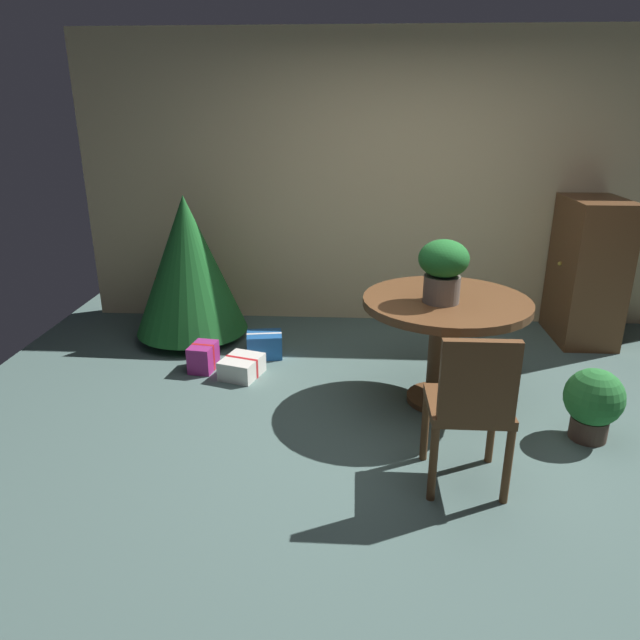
{
  "coord_description": "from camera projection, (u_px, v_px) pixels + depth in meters",
  "views": [
    {
      "loc": [
        -0.48,
        -3.24,
        1.95
      ],
      "look_at": [
        -0.69,
        0.25,
        0.67
      ],
      "focal_mm": 32.65,
      "sensor_mm": 36.0,
      "label": 1
    }
  ],
  "objects": [
    {
      "name": "flower_vase",
      "position": [
        443.0,
        267.0,
        3.7
      ],
      "size": [
        0.32,
        0.32,
        0.41
      ],
      "color": "#665B51",
      "rests_on": "round_dining_table"
    },
    {
      "name": "back_wall_panel",
      "position": [
        408.0,
        183.0,
        5.29
      ],
      "size": [
        6.0,
        0.1,
        2.6
      ],
      "primitive_type": "cube",
      "color": "beige",
      "rests_on": "ground_plane"
    },
    {
      "name": "gift_box_cream",
      "position": [
        242.0,
        367.0,
        4.47
      ],
      "size": [
        0.34,
        0.38,
        0.15
      ],
      "color": "silver",
      "rests_on": "ground_plane"
    },
    {
      "name": "gift_box_purple",
      "position": [
        203.0,
        357.0,
        4.56
      ],
      "size": [
        0.21,
        0.27,
        0.21
      ],
      "color": "#9E287A",
      "rests_on": "ground_plane"
    },
    {
      "name": "wooden_chair_near",
      "position": [
        471.0,
        403.0,
        3.0
      ],
      "size": [
        0.42,
        0.42,
        0.91
      ],
      "color": "brown",
      "rests_on": "ground_plane"
    },
    {
      "name": "round_dining_table",
      "position": [
        445.0,
        324.0,
        3.91
      ],
      "size": [
        1.11,
        1.11,
        0.76
      ],
      "color": "brown",
      "rests_on": "ground_plane"
    },
    {
      "name": "ground_plane",
      "position": [
        426.0,
        435.0,
        3.68
      ],
      "size": [
        6.6,
        6.6,
        0.0
      ],
      "primitive_type": "plane",
      "color": "#4C6660"
    },
    {
      "name": "wooden_cabinet",
      "position": [
        587.0,
        271.0,
        5.02
      ],
      "size": [
        0.49,
        0.72,
        1.24
      ],
      "color": "brown",
      "rests_on": "ground_plane"
    },
    {
      "name": "potted_plant",
      "position": [
        593.0,
        401.0,
        3.56
      ],
      "size": [
        0.36,
        0.36,
        0.46
      ],
      "color": "#4C382D",
      "rests_on": "ground_plane"
    },
    {
      "name": "gift_box_blue",
      "position": [
        265.0,
        345.0,
        4.82
      ],
      "size": [
        0.32,
        0.28,
        0.2
      ],
      "color": "#1E569E",
      "rests_on": "ground_plane"
    },
    {
      "name": "holiday_tree",
      "position": [
        188.0,
        265.0,
        5.0
      ],
      "size": [
        0.97,
        0.97,
        1.27
      ],
      "color": "brown",
      "rests_on": "ground_plane"
    }
  ]
}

